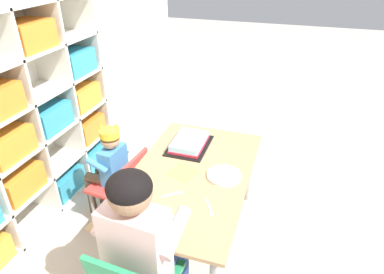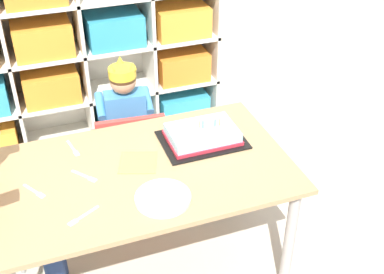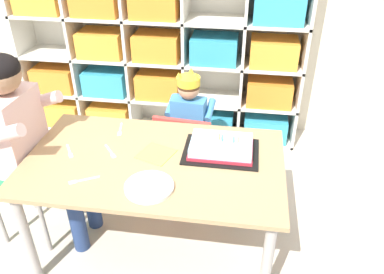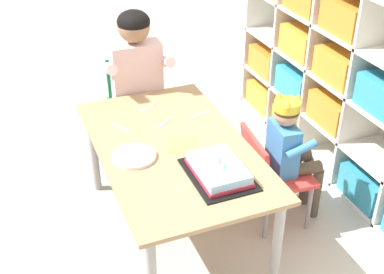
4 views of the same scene
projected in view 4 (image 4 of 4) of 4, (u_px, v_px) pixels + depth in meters
ground at (175, 232)px, 2.95m from camera, size 16.00×16.00×0.00m
storage_cubby_shelf at (348, 69)px, 3.17m from camera, size 2.12×0.32×1.54m
activity_table at (173, 158)px, 2.68m from camera, size 1.26×0.74×0.59m
classroom_chair_blue at (270, 169)px, 2.89m from camera, size 0.41×0.37×0.57m
child_with_crown at (290, 144)px, 2.84m from camera, size 0.31×0.31×0.80m
classroom_chair_adult_side at (137, 102)px, 3.32m from camera, size 0.37×0.38×0.72m
adult_helper_seated at (139, 79)px, 3.12m from camera, size 0.44×0.42×1.07m
birthday_cake_on_tray at (219, 170)px, 2.41m from camera, size 0.37×0.27×0.10m
paper_plate_stack at (134, 156)px, 2.55m from camera, size 0.22×0.22×0.02m
paper_napkin_square at (182, 143)px, 2.66m from camera, size 0.20×0.20×0.00m
fork_at_table_front_edge at (198, 115)px, 2.91m from camera, size 0.04×0.13×0.00m
fork_near_child_seat at (119, 127)px, 2.80m from camera, size 0.13×0.08×0.00m
fork_by_napkin at (164, 123)px, 2.83m from camera, size 0.09×0.11×0.00m
fork_near_cake_tray at (147, 108)px, 2.98m from camera, size 0.08×0.11×0.00m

